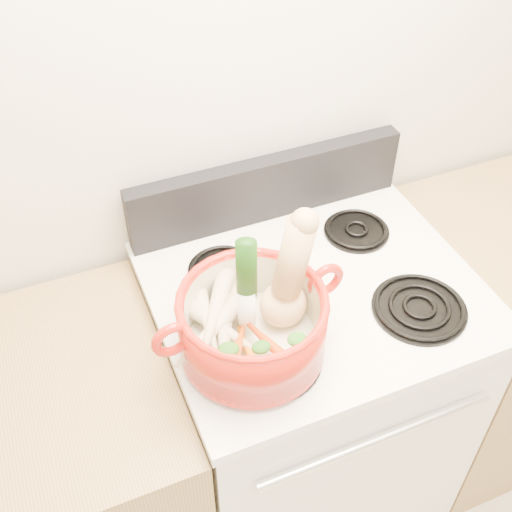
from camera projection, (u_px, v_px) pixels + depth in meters
name	position (u px, v px, depth m)	size (l,w,h in m)	color
wall_back	(261.00, 91.00, 1.55)	(3.50, 0.02, 2.60)	beige
stove_body	(305.00, 401.00, 1.90)	(0.76, 0.65, 0.92)	silver
cooktop	(316.00, 291.00, 1.57)	(0.78, 0.67, 0.03)	white
control_backsplash	(267.00, 188.00, 1.70)	(0.76, 0.05, 0.18)	black
oven_handle	(378.00, 439.00, 1.45)	(0.02, 0.02, 0.60)	silver
burner_front_left	(271.00, 358.00, 1.39)	(0.22, 0.22, 0.02)	black
burner_front_right	(419.00, 307.00, 1.50)	(0.22, 0.22, 0.02)	black
burner_back_left	(223.00, 268.00, 1.59)	(0.17, 0.17, 0.02)	black
burner_back_right	(357.00, 230.00, 1.70)	(0.17, 0.17, 0.02)	black
dutch_oven	(252.00, 325.00, 1.35)	(0.31, 0.31, 0.15)	#B01A0F
pot_handle_left	(172.00, 340.00, 1.25)	(0.09, 0.09, 0.02)	#B01A0F
pot_handle_right	(326.00, 280.00, 1.37)	(0.09, 0.09, 0.02)	#B01A0F
squash	(285.00, 275.00, 1.33)	(0.11, 0.11, 0.27)	tan
leek	(246.00, 286.00, 1.30)	(0.04, 0.04, 0.28)	white
ginger	(239.00, 296.00, 1.44)	(0.08, 0.06, 0.04)	tan
parsnip_0	(226.00, 322.00, 1.39)	(0.04, 0.04, 0.23)	beige
parsnip_1	(224.00, 340.00, 1.34)	(0.04, 0.04, 0.21)	beige
parsnip_2	(224.00, 328.00, 1.36)	(0.04, 0.04, 0.20)	beige
parsnip_3	(209.00, 332.00, 1.34)	(0.05, 0.05, 0.20)	beige
parsnip_4	(207.00, 318.00, 1.36)	(0.04, 0.04, 0.20)	beige
parsnip_5	(213.00, 317.00, 1.35)	(0.05, 0.05, 0.24)	beige
carrot_0	(249.00, 354.00, 1.33)	(0.03, 0.03, 0.14)	#D1660A
carrot_1	(237.00, 352.00, 1.32)	(0.03, 0.03, 0.16)	#CD560A
carrot_2	(268.00, 344.00, 1.33)	(0.03, 0.03, 0.16)	#C13E09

